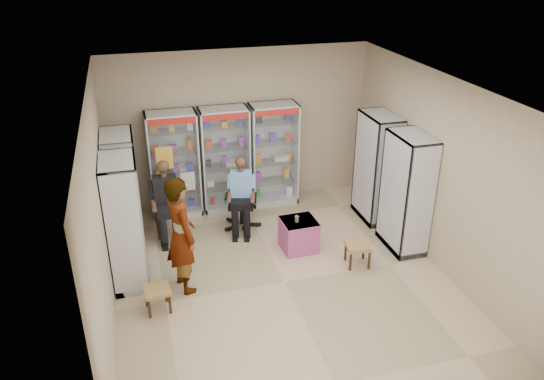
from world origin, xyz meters
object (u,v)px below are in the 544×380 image
object	(u,v)px
pink_trunk	(299,235)
standing_man	(181,235)
cabinet_back_left	(174,165)
woven_stool_b	(158,299)
cabinet_back_right	(273,154)
cabinet_left_near	(125,223)
wooden_chair	(167,210)
cabinet_back_mid	(225,159)
seated_shopkeeper	(242,196)
cabinet_right_near	(406,193)
cabinet_right_far	(377,168)
office_chair	(241,201)
woven_stool_a	(357,254)
cabinet_left_far	(123,192)

from	to	relation	value
pink_trunk	standing_man	xyz separation A→B (m)	(-1.99, -0.58, 0.64)
cabinet_back_left	woven_stool_b	xyz separation A→B (m)	(-0.60, -2.88, -0.82)
cabinet_back_right	cabinet_back_left	bearing A→B (deg)	180.00
cabinet_left_near	woven_stool_b	bearing A→B (deg)	21.31
cabinet_back_right	wooden_chair	xyz separation A→B (m)	(-2.15, -0.73, -0.53)
cabinet_back_mid	wooden_chair	xyz separation A→B (m)	(-1.20, -0.73, -0.53)
cabinet_left_near	pink_trunk	size ratio (longest dim) A/B	3.58
seated_shopkeeper	cabinet_back_left	bearing A→B (deg)	155.40
cabinet_right_near	standing_man	size ratio (longest dim) A/B	1.11
cabinet_right_far	office_chair	xyz separation A→B (m)	(-2.47, 0.28, -0.49)
office_chair	standing_man	size ratio (longest dim) A/B	0.57
seated_shopkeeper	cabinet_left_near	bearing A→B (deg)	-134.73
cabinet_back_mid	woven_stool_b	xyz separation A→B (m)	(-1.55, -2.88, -0.82)
cabinet_back_left	wooden_chair	world-z (taller)	cabinet_back_left
cabinet_right_far	seated_shopkeeper	size ratio (longest dim) A/B	1.53
seated_shopkeeper	pink_trunk	xyz separation A→B (m)	(0.76, -0.95, -0.38)
wooden_chair	cabinet_right_far	bearing A→B (deg)	-6.04
wooden_chair	woven_stool_a	world-z (taller)	wooden_chair
cabinet_back_left	woven_stool_a	bearing A→B (deg)	-44.85
cabinet_back_left	woven_stool_a	size ratio (longest dim) A/B	5.26
cabinet_left_far	cabinet_right_far	bearing A→B (deg)	87.43
cabinet_right_near	cabinet_left_near	world-z (taller)	same
cabinet_left_far	wooden_chair	world-z (taller)	cabinet_left_far
seated_shopkeeper	woven_stool_a	distance (m)	2.30
cabinet_back_left	office_chair	size ratio (longest dim) A/B	1.95
office_chair	seated_shopkeeper	distance (m)	0.15
cabinet_back_mid	cabinet_left_near	xyz separation A→B (m)	(-1.88, -2.03, 0.00)
cabinet_right_near	woven_stool_b	world-z (taller)	cabinet_right_near
cabinet_back_mid	pink_trunk	world-z (taller)	cabinet_back_mid
cabinet_left_far	office_chair	world-z (taller)	cabinet_left_far
woven_stool_b	standing_man	bearing A→B (deg)	45.82
cabinet_back_left	cabinet_right_far	size ratio (longest dim) A/B	1.00
pink_trunk	woven_stool_a	world-z (taller)	pink_trunk
woven_stool_a	woven_stool_b	size ratio (longest dim) A/B	1.06
cabinet_right_far	cabinet_left_near	world-z (taller)	same
cabinet_left_near	standing_man	size ratio (longest dim) A/B	1.11
cabinet_left_far	cabinet_back_left	bearing A→B (deg)	135.00
cabinet_back_mid	cabinet_left_far	size ratio (longest dim) A/B	1.00
cabinet_back_right	cabinet_right_far	size ratio (longest dim) A/B	1.00
woven_stool_b	standing_man	xyz separation A→B (m)	(0.43, 0.45, 0.73)
cabinet_left_far	woven_stool_a	world-z (taller)	cabinet_left_far
office_chair	woven_stool_a	bearing A→B (deg)	-32.86
cabinet_back_right	woven_stool_b	xyz separation A→B (m)	(-2.50, -2.88, -0.82)
office_chair	standing_man	bearing A→B (deg)	-112.17
cabinet_back_mid	cabinet_left_far	world-z (taller)	same
cabinet_right_near	wooden_chair	distance (m)	4.10
cabinet_right_near	cabinet_left_far	world-z (taller)	same
office_chair	seated_shopkeeper	world-z (taller)	seated_shopkeeper
wooden_chair	woven_stool_a	distance (m)	3.38
cabinet_right_far	standing_man	bearing A→B (deg)	109.37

